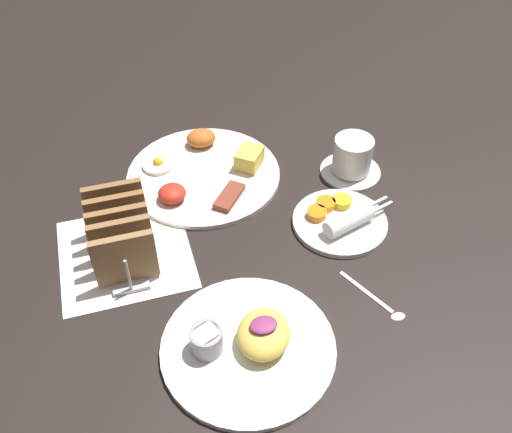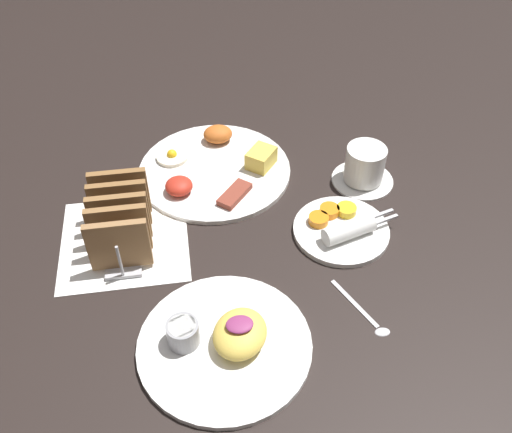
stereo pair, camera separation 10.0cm
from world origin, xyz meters
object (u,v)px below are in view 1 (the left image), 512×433
Objects in this scene: coffee_cup at (352,158)px; plate_condiments at (340,220)px; plate_foreground at (248,343)px; toast_rack at (121,233)px; plate_breakfast at (204,172)px.

plate_condiments is at bearing -120.36° from coffee_cup.
plate_foreground is (-0.23, -0.20, 0.00)m from plate_condiments.
plate_condiments is at bearing -5.63° from toast_rack.
toast_rack reaches higher than plate_breakfast.
plate_foreground is at bearing -132.59° from coffee_cup.
coffee_cup reaches higher than plate_condiments.
coffee_cup is (0.08, 0.13, 0.02)m from plate_condiments.
plate_foreground reaches higher than plate_condiments.
toast_rack is at bearing -136.72° from plate_breakfast.
coffee_cup is at bearing -14.43° from plate_breakfast.
plate_breakfast is 1.61× the size of plate_condiments.
plate_foreground is (-0.03, -0.41, 0.00)m from plate_breakfast.
plate_breakfast is 0.29m from coffee_cup.
toast_rack is at bearing 121.85° from plate_foreground.
plate_breakfast is 0.41m from plate_foreground.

